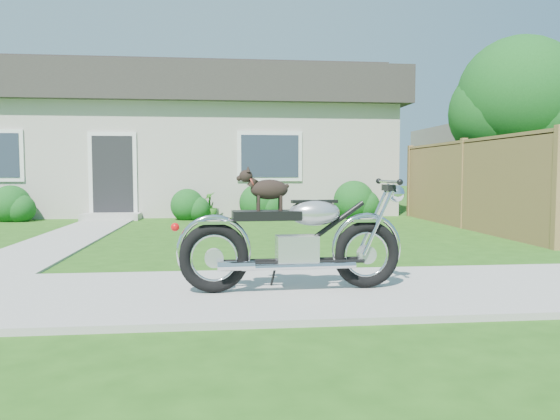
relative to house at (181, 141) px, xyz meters
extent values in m
plane|color=#235114|center=(0.00, -11.99, -2.16)|extent=(80.00, 80.00, 0.00)
cube|color=#9E9B93|center=(0.00, -11.99, -2.14)|extent=(24.00, 2.20, 0.04)
cube|color=#9E9B93|center=(-1.50, -6.99, -2.14)|extent=(1.20, 8.00, 0.03)
cube|color=beige|center=(0.00, 0.01, -0.66)|extent=(12.00, 6.00, 3.00)
cube|color=#2D2B28|center=(0.00, 0.01, 1.34)|extent=(12.60, 6.60, 1.00)
cube|color=#2D2B28|center=(0.00, 0.01, 2.04)|extent=(12.60, 2.00, 0.60)
cube|color=black|center=(-1.50, -3.02, -1.11)|extent=(1.00, 0.06, 2.10)
cube|color=#9E9B93|center=(-1.50, -3.37, -2.08)|extent=(1.40, 0.70, 0.16)
cube|color=#2D3847|center=(2.50, -3.02, -0.56)|extent=(1.70, 0.05, 1.30)
cube|color=#A07E47|center=(6.30, -6.24, -1.26)|extent=(0.08, 6.50, 1.80)
cube|color=#A07E47|center=(6.30, -2.99, -1.21)|extent=(0.12, 0.12, 1.90)
cube|color=#A07E47|center=(6.30, -6.24, -1.21)|extent=(0.12, 0.12, 1.90)
cube|color=#A07E47|center=(6.30, -9.49, -1.21)|extent=(0.12, 0.12, 1.90)
cube|color=#A07E47|center=(6.30, -6.24, -0.34)|extent=(0.08, 6.50, 0.08)
cylinder|color=#3D2B1C|center=(8.06, -5.25, -0.99)|extent=(0.28, 0.28, 2.33)
sphere|color=#144C17|center=(8.06, -5.25, 0.74)|extent=(2.80, 2.80, 2.80)
sphere|color=#144C17|center=(8.46, -5.55, 0.27)|extent=(2.05, 2.05, 2.05)
cylinder|color=#3D2B1C|center=(10.48, -1.67, -0.80)|extent=(0.28, 0.28, 2.72)
sphere|color=#144C17|center=(10.48, -1.67, 1.22)|extent=(3.27, 3.27, 3.27)
sphere|color=#144C17|center=(10.88, -1.97, 0.67)|extent=(2.40, 2.40, 2.40)
sphere|color=#144C17|center=(4.64, -3.49, -1.71)|extent=(1.05, 1.05, 1.05)
sphere|color=#144C17|center=(-3.82, -3.49, -1.76)|extent=(0.94, 0.94, 0.94)
sphere|color=#144C17|center=(2.16, -3.49, -1.75)|extent=(0.96, 0.96, 0.96)
sphere|color=#144C17|center=(0.39, -3.49, -1.80)|extent=(0.84, 0.84, 0.84)
imported|color=#1C5E19|center=(-4.08, -3.44, -1.79)|extent=(0.60, 0.68, 0.74)
imported|color=#2C6E1E|center=(0.94, -3.44, -1.81)|extent=(0.46, 0.46, 0.69)
torus|color=black|center=(2.65, -12.02, -1.78)|extent=(0.67, 0.14, 0.67)
torus|color=black|center=(1.15, -12.09, -1.78)|extent=(0.67, 0.14, 0.67)
cube|color=#AFB0B4|center=(1.95, -12.05, -1.73)|extent=(0.41, 0.26, 0.30)
ellipsoid|color=#AFB0B4|center=(2.12, -12.05, -1.36)|extent=(0.52, 0.31, 0.26)
cube|color=black|center=(1.65, -12.07, -1.38)|extent=(0.66, 0.29, 0.09)
cube|color=silver|center=(2.65, -12.02, -1.44)|extent=(0.31, 0.15, 0.03)
cube|color=silver|center=(1.15, -12.09, -1.44)|extent=(0.31, 0.15, 0.03)
cylinder|color=silver|center=(2.87, -12.01, -1.06)|extent=(0.05, 0.60, 0.03)
sphere|color=silver|center=(2.95, -12.01, -1.18)|extent=(0.18, 0.18, 0.17)
cylinder|color=silver|center=(1.95, -12.18, -1.86)|extent=(1.10, 0.11, 0.06)
ellipsoid|color=black|center=(1.68, -12.07, -1.13)|extent=(0.37, 0.19, 0.19)
sphere|color=black|center=(1.46, -12.07, -1.01)|extent=(0.12, 0.12, 0.12)
cylinder|color=black|center=(1.57, -12.03, -1.26)|extent=(0.03, 0.03, 0.15)
cylinder|color=black|center=(1.57, -12.11, -1.26)|extent=(0.03, 0.03, 0.15)
cylinder|color=black|center=(1.78, -12.02, -1.26)|extent=(0.03, 0.03, 0.15)
cylinder|color=black|center=(1.79, -12.10, -1.26)|extent=(0.03, 0.03, 0.15)
torus|color=#AF392E|center=(1.51, -12.07, -1.06)|extent=(0.06, 0.10, 0.10)
camera|label=1|loc=(1.22, -17.25, -0.97)|focal=35.00mm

